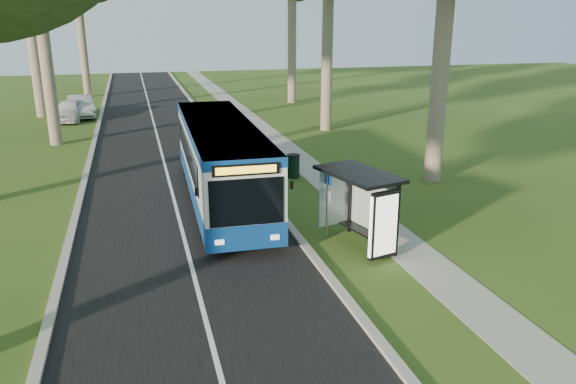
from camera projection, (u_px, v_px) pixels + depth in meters
name	position (u px, v px, depth m)	size (l,w,h in m)	color
ground	(308.00, 252.00, 16.88)	(120.00, 120.00, 0.00)	#2E4917
road	(167.00, 174.00, 25.19)	(7.00, 100.00, 0.02)	black
kerb_east	(244.00, 168.00, 26.06)	(0.25, 100.00, 0.12)	#9E9B93
kerb_west	(85.00, 179.00, 24.28)	(0.25, 100.00, 0.12)	#9E9B93
centre_line	(167.00, 174.00, 25.18)	(0.12, 100.00, 0.01)	white
footpath	(305.00, 164.00, 26.84)	(1.50, 100.00, 0.02)	gray
bus	(221.00, 162.00, 21.05)	(2.70, 11.49, 3.03)	white
bus_stop_sign	(327.00, 192.00, 17.57)	(0.14, 0.33, 2.40)	gray
bus_shelter	(367.00, 198.00, 16.46)	(2.14, 3.05, 2.38)	black
litter_bin	(293.00, 166.00, 24.56)	(0.59, 0.59, 1.03)	black
car_white	(70.00, 110.00, 37.93)	(1.72, 4.26, 1.45)	silver
car_silver	(81.00, 106.00, 39.39)	(1.58, 4.53, 1.49)	#A0A3A8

